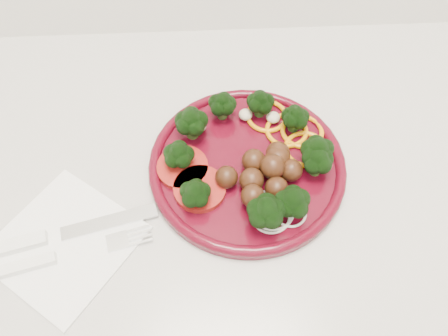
{
  "coord_description": "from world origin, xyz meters",
  "views": [
    {
      "loc": [
        -0.03,
        1.42,
        1.37
      ],
      "look_at": [
        -0.02,
        1.72,
        0.92
      ],
      "focal_mm": 35.0,
      "sensor_mm": 36.0,
      "label": 1
    }
  ],
  "objects_px": {
    "napkin": "(65,243)",
    "fork": "(40,262)",
    "knife": "(42,239)",
    "plate": "(251,161)"
  },
  "relations": [
    {
      "from": "napkin",
      "to": "fork",
      "type": "relative_size",
      "value": 0.78
    },
    {
      "from": "napkin",
      "to": "knife",
      "type": "height_order",
      "value": "knife"
    },
    {
      "from": "knife",
      "to": "fork",
      "type": "bearing_deg",
      "value": -97.0
    },
    {
      "from": "knife",
      "to": "fork",
      "type": "xyz_separation_m",
      "value": [
        0.0,
        -0.03,
        -0.0
      ]
    },
    {
      "from": "plate",
      "to": "fork",
      "type": "bearing_deg",
      "value": -154.59
    },
    {
      "from": "plate",
      "to": "fork",
      "type": "distance_m",
      "value": 0.27
    },
    {
      "from": "knife",
      "to": "napkin",
      "type": "bearing_deg",
      "value": -22.66
    },
    {
      "from": "plate",
      "to": "knife",
      "type": "height_order",
      "value": "plate"
    },
    {
      "from": "plate",
      "to": "napkin",
      "type": "bearing_deg",
      "value": -157.49
    },
    {
      "from": "napkin",
      "to": "knife",
      "type": "relative_size",
      "value": 0.69
    }
  ]
}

